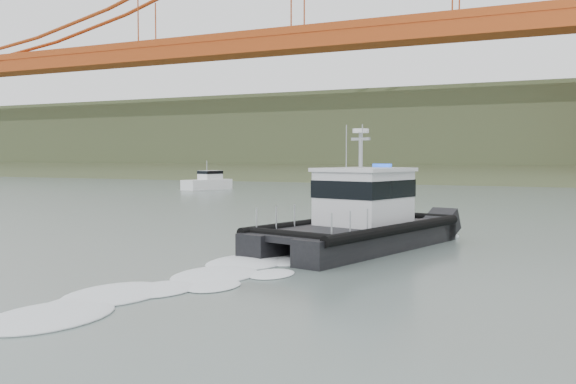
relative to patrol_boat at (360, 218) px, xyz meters
name	(u,v)px	position (x,y,z in m)	size (l,w,h in m)	color
ground	(181,265)	(-4.48, -6.99, -1.35)	(400.00, 400.00, 0.00)	slate
headlands	(525,142)	(-4.48, 118.51, 5.69)	(500.00, 105.36, 27.12)	#354125
patrol_boat	(360,218)	(0.00, 0.00, 0.00)	(6.49, 11.75, 5.40)	black
motorboat	(208,182)	(-33.57, 39.90, -0.44)	(3.68, 6.95, 3.64)	white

